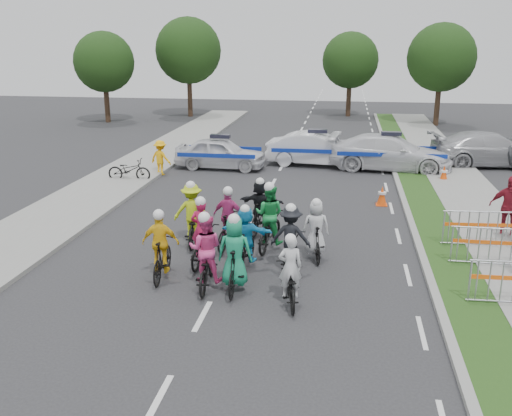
% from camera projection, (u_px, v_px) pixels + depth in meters
% --- Properties ---
extents(ground, '(90.00, 90.00, 0.00)m').
position_uv_depth(ground, '(202.00, 316.00, 12.31)').
color(ground, '#28282B').
rests_on(ground, ground).
extents(curb_right, '(0.20, 60.00, 0.12)m').
position_uv_depth(curb_right, '(419.00, 247.00, 16.26)').
color(curb_right, gray).
rests_on(curb_right, ground).
extents(grass_strip, '(1.20, 60.00, 0.11)m').
position_uv_depth(grass_strip, '(444.00, 248.00, 16.16)').
color(grass_strip, '#224516').
rests_on(grass_strip, ground).
extents(sidewalk_right, '(2.40, 60.00, 0.13)m').
position_uv_depth(sidewalk_right, '(511.00, 251.00, 15.89)').
color(sidewalk_right, gray).
rests_on(sidewalk_right, ground).
extents(sidewalk_left, '(3.00, 60.00, 0.13)m').
position_uv_depth(sidewalk_left, '(41.00, 226.00, 18.00)').
color(sidewalk_left, gray).
rests_on(sidewalk_left, ground).
extents(rider_0, '(0.88, 1.75, 1.70)m').
position_uv_depth(rider_0, '(290.00, 280.00, 12.74)').
color(rider_0, black).
rests_on(rider_0, ground).
extents(rider_1, '(0.83, 1.86, 1.93)m').
position_uv_depth(rider_1, '(235.00, 261.00, 13.38)').
color(rider_1, black).
rests_on(rider_1, ground).
extents(rider_2, '(0.84, 1.93, 1.92)m').
position_uv_depth(rider_2, '(206.00, 259.00, 13.56)').
color(rider_2, black).
rests_on(rider_2, ground).
extents(rider_3, '(0.94, 1.77, 1.83)m').
position_uv_depth(rider_3, '(162.00, 252.00, 14.06)').
color(rider_3, black).
rests_on(rider_3, ground).
extents(rider_4, '(1.05, 1.84, 1.85)m').
position_uv_depth(rider_4, '(291.00, 245.00, 14.46)').
color(rider_4, black).
rests_on(rider_4, ground).
extents(rider_5, '(1.40, 1.67, 1.72)m').
position_uv_depth(rider_5, '(246.00, 240.00, 14.80)').
color(rider_5, black).
rests_on(rider_5, ground).
extents(rider_6, '(0.77, 1.88, 1.87)m').
position_uv_depth(rider_6, '(202.00, 241.00, 15.05)').
color(rider_6, black).
rests_on(rider_6, ground).
extents(rider_7, '(0.80, 1.70, 1.73)m').
position_uv_depth(rider_7, '(316.00, 235.00, 15.36)').
color(rider_7, black).
rests_on(rider_7, ground).
extents(rider_8, '(0.97, 2.01, 1.97)m').
position_uv_depth(rider_8, '(269.00, 224.00, 16.12)').
color(rider_8, black).
rests_on(rider_8, ground).
extents(rider_9, '(0.97, 1.80, 1.84)m').
position_uv_depth(rider_9, '(229.00, 224.00, 16.15)').
color(rider_9, black).
rests_on(rider_9, ground).
extents(rider_10, '(1.13, 1.93, 1.90)m').
position_uv_depth(rider_10, '(192.00, 219.00, 16.51)').
color(rider_10, black).
rests_on(rider_10, ground).
extents(rider_11, '(1.47, 1.74, 1.77)m').
position_uv_depth(rider_11, '(260.00, 210.00, 17.38)').
color(rider_11, black).
rests_on(rider_11, ground).
extents(police_car_0, '(4.22, 1.86, 1.41)m').
position_uv_depth(police_car_0, '(220.00, 153.00, 26.16)').
color(police_car_0, silver).
rests_on(police_car_0, ground).
extents(police_car_1, '(4.81, 2.06, 1.54)m').
position_uv_depth(police_car_1, '(317.00, 149.00, 26.77)').
color(police_car_1, silver).
rests_on(police_car_1, ground).
extents(police_car_2, '(5.72, 2.89, 1.59)m').
position_uv_depth(police_car_2, '(390.00, 153.00, 25.82)').
color(police_car_2, silver).
rests_on(police_car_2, ground).
extents(civilian_sedan, '(5.74, 3.01, 1.59)m').
position_uv_depth(civilian_sedan, '(490.00, 149.00, 26.63)').
color(civilian_sedan, '#A8A8AD').
rests_on(civilian_sedan, ground).
extents(spectator_2, '(1.22, 0.90, 1.92)m').
position_uv_depth(spectator_2, '(509.00, 207.00, 16.87)').
color(spectator_2, maroon).
rests_on(spectator_2, ground).
extents(marshal_hiviz, '(1.12, 0.85, 1.53)m').
position_uv_depth(marshal_hiviz, '(161.00, 158.00, 24.88)').
color(marshal_hiviz, '#FDB20D').
rests_on(marshal_hiviz, ground).
extents(barrier_1, '(2.00, 0.51, 1.12)m').
position_uv_depth(barrier_1, '(490.00, 248.00, 14.73)').
color(barrier_1, '#A5A8AD').
rests_on(barrier_1, ground).
extents(barrier_2, '(2.03, 0.66, 1.12)m').
position_uv_depth(barrier_2, '(478.00, 230.00, 16.13)').
color(barrier_2, '#A5A8AD').
rests_on(barrier_2, ground).
extents(cone_0, '(0.40, 0.40, 0.70)m').
position_uv_depth(cone_0, '(382.00, 196.00, 20.43)').
color(cone_0, '#F24C0C').
rests_on(cone_0, ground).
extents(cone_1, '(0.40, 0.40, 0.70)m').
position_uv_depth(cone_1, '(444.00, 174.00, 23.78)').
color(cone_1, '#F24C0C').
rests_on(cone_1, ground).
extents(parked_bike, '(1.84, 0.71, 0.95)m').
position_uv_depth(parked_bike, '(129.00, 170.00, 23.87)').
color(parked_bike, black).
rests_on(parked_bike, ground).
extents(tree_0, '(4.20, 4.20, 6.30)m').
position_uv_depth(tree_0, '(104.00, 62.00, 39.71)').
color(tree_0, '#382619').
rests_on(tree_0, ground).
extents(tree_1, '(4.55, 4.55, 6.82)m').
position_uv_depth(tree_1, '(441.00, 58.00, 38.07)').
color(tree_1, '#382619').
rests_on(tree_1, ground).
extents(tree_3, '(4.90, 4.90, 7.35)m').
position_uv_depth(tree_3, '(188.00, 51.00, 42.55)').
color(tree_3, '#382619').
rests_on(tree_3, ground).
extents(tree_4, '(4.20, 4.20, 6.30)m').
position_uv_depth(tree_4, '(350.00, 60.00, 42.85)').
color(tree_4, '#382619').
rests_on(tree_4, ground).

